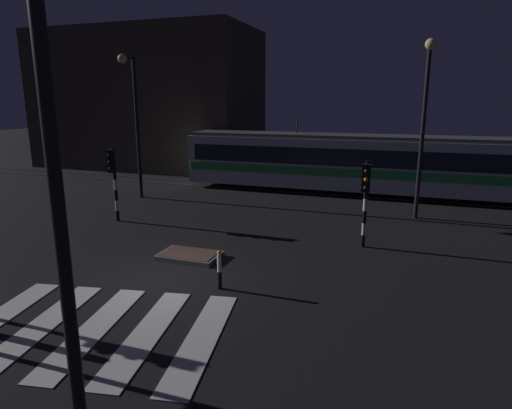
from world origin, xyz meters
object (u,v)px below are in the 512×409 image
at_px(traffic_light_corner_far_right, 366,192).
at_px(bollard_island_edge, 219,270).
at_px(street_lamp_near_kerb, 31,105).
at_px(street_lamp_trackside_left, 133,110).
at_px(tram, 343,162).
at_px(street_lamp_trackside_right, 425,110).
at_px(traffic_light_corner_far_left, 113,173).

xyz_separation_m(traffic_light_corner_far_right, bollard_island_edge, (-3.36, -4.82, -1.46)).
bearing_deg(traffic_light_corner_far_right, street_lamp_near_kerb, -103.46).
distance_m(street_lamp_trackside_left, tram, 11.42).
height_order(street_lamp_trackside_left, street_lamp_near_kerb, street_lamp_near_kerb).
xyz_separation_m(traffic_light_corner_far_right, street_lamp_near_kerb, (-2.70, -11.27, 2.99)).
bearing_deg(bollard_island_edge, street_lamp_trackside_right, 61.35).
bearing_deg(traffic_light_corner_far_left, street_lamp_trackside_right, 20.59).
bearing_deg(traffic_light_corner_far_right, street_lamp_trackside_left, 160.31).
distance_m(tram, bollard_island_edge, 14.02).
distance_m(street_lamp_near_kerb, bollard_island_edge, 7.86).
height_order(traffic_light_corner_far_left, traffic_light_corner_far_right, traffic_light_corner_far_left).
relative_size(street_lamp_trackside_left, tram, 0.40).
xyz_separation_m(traffic_light_corner_far_left, tram, (8.27, 9.02, -0.34)).
xyz_separation_m(traffic_light_corner_far_left, street_lamp_trackside_right, (12.10, 4.55, 2.57)).
distance_m(street_lamp_trackside_right, street_lamp_trackside_left, 13.82).
xyz_separation_m(street_lamp_near_kerb, tram, (0.66, 20.35, -3.26)).
bearing_deg(tram, street_lamp_trackside_right, -49.46).
distance_m(traffic_light_corner_far_right, street_lamp_near_kerb, 11.97).
bearing_deg(street_lamp_near_kerb, street_lamp_trackside_left, 120.93).
bearing_deg(traffic_light_corner_far_right, street_lamp_trackside_right, 68.79).
relative_size(traffic_light_corner_far_right, street_lamp_trackside_left, 0.42).
height_order(traffic_light_corner_far_left, street_lamp_near_kerb, street_lamp_near_kerb).
relative_size(street_lamp_trackside_left, street_lamp_near_kerb, 0.90).
bearing_deg(bollard_island_edge, tram, 84.57).
height_order(street_lamp_trackside_right, tram, street_lamp_trackside_right).
xyz_separation_m(street_lamp_trackside_right, street_lamp_near_kerb, (-4.49, -15.88, 0.35)).
distance_m(street_lamp_trackside_left, bollard_island_edge, 13.21).
height_order(traffic_light_corner_far_left, street_lamp_trackside_left, street_lamp_trackside_left).
height_order(traffic_light_corner_far_right, street_lamp_trackside_right, street_lamp_trackside_right).
bearing_deg(street_lamp_near_kerb, traffic_light_corner_far_left, 123.91).
height_order(traffic_light_corner_far_right, street_lamp_near_kerb, street_lamp_near_kerb).
relative_size(street_lamp_trackside_right, street_lamp_trackside_left, 1.02).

